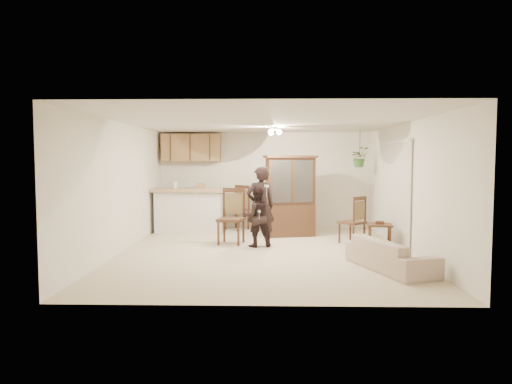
{
  "coord_description": "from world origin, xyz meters",
  "views": [
    {
      "loc": [
        0.06,
        -8.7,
        1.78
      ],
      "look_at": [
        -0.16,
        0.4,
        1.14
      ],
      "focal_mm": 32.0,
      "sensor_mm": 36.0,
      "label": 1
    }
  ],
  "objects_px": {
    "child": "(257,214)",
    "chair_hutch_right": "(352,230)",
    "side_table": "(379,236)",
    "chair_hutch_left": "(237,217)",
    "sofa": "(391,247)",
    "china_hutch": "(290,196)",
    "adult": "(261,203)",
    "chair_bar": "(231,228)"
  },
  "relations": [
    {
      "from": "china_hutch",
      "to": "adult",
      "type": "bearing_deg",
      "value": -130.59
    },
    {
      "from": "side_table",
      "to": "chair_hutch_right",
      "type": "distance_m",
      "value": 0.83
    },
    {
      "from": "adult",
      "to": "side_table",
      "type": "distance_m",
      "value": 2.47
    },
    {
      "from": "side_table",
      "to": "chair_bar",
      "type": "relative_size",
      "value": 0.49
    },
    {
      "from": "sofa",
      "to": "adult",
      "type": "distance_m",
      "value": 2.97
    },
    {
      "from": "child",
      "to": "chair_hutch_left",
      "type": "relative_size",
      "value": 1.2
    },
    {
      "from": "chair_bar",
      "to": "sofa",
      "type": "bearing_deg",
      "value": -27.77
    },
    {
      "from": "sofa",
      "to": "side_table",
      "type": "bearing_deg",
      "value": -27.46
    },
    {
      "from": "sofa",
      "to": "china_hutch",
      "type": "xyz_separation_m",
      "value": [
        -1.46,
        3.27,
        0.56
      ]
    },
    {
      "from": "chair_hutch_left",
      "to": "chair_hutch_right",
      "type": "xyz_separation_m",
      "value": [
        2.59,
        -1.85,
        -0.03
      ]
    },
    {
      "from": "sofa",
      "to": "chair_hutch_right",
      "type": "bearing_deg",
      "value": -15.16
    },
    {
      "from": "sofa",
      "to": "adult",
      "type": "bearing_deg",
      "value": 27.31
    },
    {
      "from": "china_hutch",
      "to": "chair_bar",
      "type": "distance_m",
      "value": 1.77
    },
    {
      "from": "adult",
      "to": "china_hutch",
      "type": "distance_m",
      "value": 1.44
    },
    {
      "from": "child",
      "to": "china_hutch",
      "type": "bearing_deg",
      "value": -130.57
    },
    {
      "from": "side_table",
      "to": "chair_hutch_left",
      "type": "height_order",
      "value": "chair_hutch_left"
    },
    {
      "from": "chair_hutch_left",
      "to": "chair_bar",
      "type": "bearing_deg",
      "value": -53.06
    },
    {
      "from": "chair_bar",
      "to": "chair_hutch_left",
      "type": "xyz_separation_m",
      "value": [
        -0.01,
        1.99,
        -0.01
      ]
    },
    {
      "from": "china_hutch",
      "to": "chair_bar",
      "type": "bearing_deg",
      "value": -154.08
    },
    {
      "from": "child",
      "to": "china_hutch",
      "type": "xyz_separation_m",
      "value": [
        0.75,
        1.34,
        0.26
      ]
    },
    {
      "from": "child",
      "to": "adult",
      "type": "bearing_deg",
      "value": -152.09
    },
    {
      "from": "chair_hutch_left",
      "to": "chair_hutch_right",
      "type": "bearing_deg",
      "value": 1.07
    },
    {
      "from": "adult",
      "to": "side_table",
      "type": "bearing_deg",
      "value": 152.98
    },
    {
      "from": "chair_hutch_left",
      "to": "china_hutch",
      "type": "bearing_deg",
      "value": 0.66
    },
    {
      "from": "adult",
      "to": "chair_hutch_left",
      "type": "bearing_deg",
      "value": -92.74
    },
    {
      "from": "child",
      "to": "chair_hutch_right",
      "type": "xyz_separation_m",
      "value": [
        2.03,
        0.44,
        -0.39
      ]
    },
    {
      "from": "adult",
      "to": "chair_hutch_right",
      "type": "relative_size",
      "value": 1.77
    },
    {
      "from": "chair_bar",
      "to": "chair_hutch_right",
      "type": "xyz_separation_m",
      "value": [
        2.58,
        0.14,
        -0.05
      ]
    },
    {
      "from": "sofa",
      "to": "chair_hutch_right",
      "type": "xyz_separation_m",
      "value": [
        -0.18,
        2.37,
        -0.08
      ]
    },
    {
      "from": "child",
      "to": "chair_hutch_right",
      "type": "distance_m",
      "value": 2.11
    },
    {
      "from": "adult",
      "to": "chair_hutch_left",
      "type": "distance_m",
      "value": 2.39
    },
    {
      "from": "china_hutch",
      "to": "side_table",
      "type": "relative_size",
      "value": 3.27
    },
    {
      "from": "adult",
      "to": "side_table",
      "type": "xyz_separation_m",
      "value": [
        2.36,
        -0.34,
        -0.63
      ]
    },
    {
      "from": "child",
      "to": "side_table",
      "type": "relative_size",
      "value": 2.34
    },
    {
      "from": "chair_hutch_left",
      "to": "adult",
      "type": "bearing_deg",
      "value": -37.35
    },
    {
      "from": "side_table",
      "to": "chair_hutch_right",
      "type": "relative_size",
      "value": 0.57
    },
    {
      "from": "adult",
      "to": "child",
      "type": "relative_size",
      "value": 1.33
    },
    {
      "from": "adult",
      "to": "side_table",
      "type": "relative_size",
      "value": 3.12
    },
    {
      "from": "child",
      "to": "chair_hutch_left",
      "type": "bearing_deg",
      "value": -87.46
    },
    {
      "from": "chair_bar",
      "to": "child",
      "type": "bearing_deg",
      "value": -17.2
    },
    {
      "from": "side_table",
      "to": "chair_hutch_left",
      "type": "bearing_deg",
      "value": 139.41
    },
    {
      "from": "chair_hutch_right",
      "to": "adult",
      "type": "bearing_deg",
      "value": -30.61
    }
  ]
}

